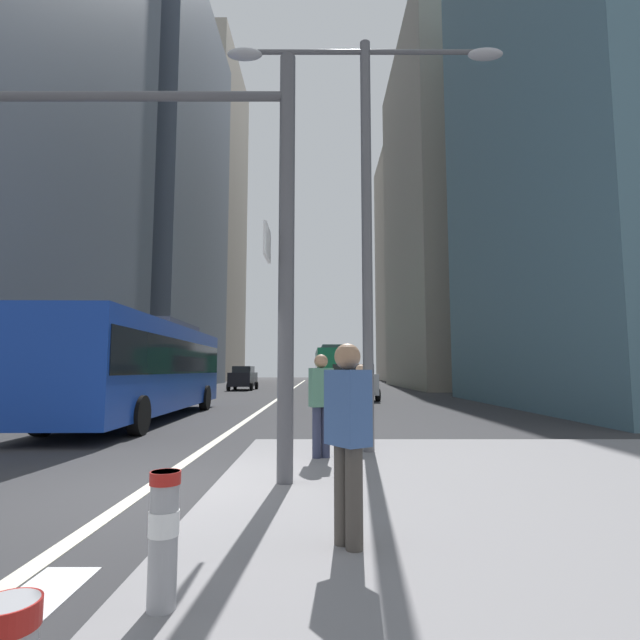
# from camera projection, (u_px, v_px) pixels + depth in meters

# --- Properties ---
(ground_plane) EXTENTS (160.00, 160.00, 0.00)m
(ground_plane) POSITION_uv_depth(u_px,v_px,m) (277.00, 400.00, 26.27)
(ground_plane) COLOR #303033
(median_island) EXTENTS (9.00, 10.00, 0.15)m
(median_island) POSITION_uv_depth(u_px,v_px,m) (599.00, 510.00, 5.39)
(median_island) COLOR gray
(median_island) RESTS_ON ground
(lane_centre_line) EXTENTS (0.20, 80.00, 0.01)m
(lane_centre_line) POSITION_uv_depth(u_px,v_px,m) (289.00, 392.00, 36.22)
(lane_centre_line) COLOR beige
(lane_centre_line) RESTS_ON ground
(office_tower_left_mid) EXTENTS (12.52, 23.09, 41.94)m
(office_tower_left_mid) POSITION_uv_depth(u_px,v_px,m) (151.00, 190.00, 52.05)
(office_tower_left_mid) COLOR slate
(office_tower_left_mid) RESTS_ON ground
(office_tower_left_far) EXTENTS (10.08, 21.67, 51.89)m
(office_tower_left_far) POSITION_uv_depth(u_px,v_px,m) (206.00, 217.00, 77.01)
(office_tower_left_far) COLOR gray
(office_tower_left_far) RESTS_ON ground
(office_tower_right_mid) EXTENTS (13.70, 21.67, 34.31)m
(office_tower_right_mid) POSITION_uv_depth(u_px,v_px,m) (469.00, 211.00, 47.30)
(office_tower_right_mid) COLOR gray
(office_tower_right_mid) RESTS_ON ground
(office_tower_right_far) EXTENTS (10.04, 19.92, 35.77)m
(office_tower_right_far) POSITION_uv_depth(u_px,v_px,m) (416.00, 264.00, 73.85)
(office_tower_right_far) COLOR gray
(office_tower_right_far) RESTS_ON ground
(city_bus_blue_oncoming) EXTENTS (2.89, 12.09, 3.40)m
(city_bus_blue_oncoming) POSITION_uv_depth(u_px,v_px,m) (146.00, 364.00, 16.05)
(city_bus_blue_oncoming) COLOR #14389E
(city_bus_blue_oncoming) RESTS_ON ground
(city_bus_red_receding) EXTENTS (2.89, 10.57, 3.40)m
(city_bus_red_receding) POSITION_uv_depth(u_px,v_px,m) (333.00, 367.00, 36.62)
(city_bus_red_receding) COLOR #198456
(city_bus_red_receding) RESTS_ON ground
(city_bus_red_distant) EXTENTS (2.74, 10.90, 3.40)m
(city_bus_red_distant) POSITION_uv_depth(u_px,v_px,m) (328.00, 368.00, 54.51)
(city_bus_red_distant) COLOR #198456
(city_bus_red_distant) RESTS_ON ground
(car_oncoming_mid) EXTENTS (2.09, 4.21, 1.94)m
(car_oncoming_mid) POSITION_uv_depth(u_px,v_px,m) (244.00, 378.00, 39.61)
(car_oncoming_mid) COLOR black
(car_oncoming_mid) RESTS_ON ground
(car_receding_near) EXTENTS (2.16, 4.13, 1.94)m
(car_receding_near) POSITION_uv_depth(u_px,v_px,m) (358.00, 382.00, 26.67)
(car_receding_near) COLOR silver
(car_receding_near) RESTS_ON ground
(car_receding_far) EXTENTS (2.05, 4.56, 1.94)m
(car_receding_far) POSITION_uv_depth(u_px,v_px,m) (346.00, 382.00, 26.50)
(car_receding_far) COLOR gold
(car_receding_far) RESTS_ON ground
(traffic_signal_gantry) EXTENTS (7.05, 0.65, 6.00)m
(traffic_signal_gantry) POSITION_uv_depth(u_px,v_px,m) (117.00, 190.00, 6.76)
(traffic_signal_gantry) COLOR #515156
(traffic_signal_gantry) RESTS_ON median_island
(street_lamp_post) EXTENTS (5.50, 0.32, 8.00)m
(street_lamp_post) POSITION_uv_depth(u_px,v_px,m) (367.00, 181.00, 9.32)
(street_lamp_post) COLOR #56565B
(street_lamp_post) RESTS_ON median_island
(bollard_left) EXTENTS (0.20, 0.20, 0.84)m
(bollard_left) POSITION_uv_depth(u_px,v_px,m) (164.00, 532.00, 3.05)
(bollard_left) COLOR #99999E
(bollard_left) RESTS_ON median_island
(pedestrian_railing) EXTENTS (0.06, 3.96, 0.98)m
(pedestrian_railing) POSITION_uv_depth(u_px,v_px,m) (348.00, 421.00, 7.32)
(pedestrian_railing) COLOR black
(pedestrian_railing) RESTS_ON median_island
(pedestrian_waiting) EXTENTS (0.44, 0.35, 1.76)m
(pedestrian_waiting) POSITION_uv_depth(u_px,v_px,m) (322.00, 400.00, 8.28)
(pedestrian_waiting) COLOR #2D334C
(pedestrian_waiting) RESTS_ON median_island
(pedestrian_walking) EXTENTS (0.31, 0.42, 1.60)m
(pedestrian_walking) POSITION_uv_depth(u_px,v_px,m) (362.00, 401.00, 9.61)
(pedestrian_walking) COLOR #2D334C
(pedestrian_walking) RESTS_ON median_island
(pedestrian_far) EXTENTS (0.41, 0.45, 1.72)m
(pedestrian_far) POSITION_uv_depth(u_px,v_px,m) (349.00, 432.00, 4.16)
(pedestrian_far) COLOR #423D38
(pedestrian_far) RESTS_ON median_island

